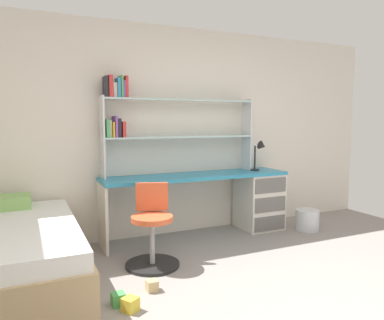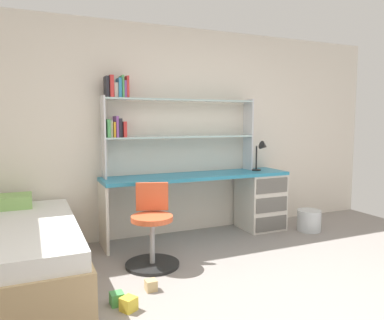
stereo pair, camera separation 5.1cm
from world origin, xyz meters
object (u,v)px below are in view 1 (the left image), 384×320
Objects in this scene: bookshelf_hutch at (158,118)px; waste_bin at (307,220)px; toy_block_yellow_3 at (130,304)px; desk_lamp at (261,151)px; desk at (242,197)px; toy_block_green_0 at (118,299)px; swivel_chair at (152,234)px; bed_platform at (1,259)px; toy_block_natural_2 at (152,286)px.

waste_bin is (1.83, -0.49, -1.29)m from bookshelf_hutch.
waste_bin is at bearing -15.10° from bookshelf_hutch.
desk_lamp is at bearing 33.42° from toy_block_yellow_3.
toy_block_green_0 is (-1.90, -1.28, -0.39)m from desk.
desk is at bearing 37.36° from toy_block_yellow_3.
bed_platform is at bearing -178.60° from swivel_chair.
waste_bin is 2.91× the size of toy_block_yellow_3.
toy_block_green_0 reaches higher than toy_block_natural_2.
bookshelf_hutch is 1.40m from desk_lamp.
swivel_chair reaches higher than toy_block_natural_2.
swivel_chair reaches higher than bed_platform.
bed_platform is at bearing 139.61° from toy_block_yellow_3.
desk reaches higher than bed_platform.
toy_block_yellow_3 is at bearing -158.04° from waste_bin.
desk is at bearing 24.13° from swivel_chair.
toy_block_natural_2 is at bearing -161.16° from waste_bin.
waste_bin is 3.07× the size of toy_block_green_0.
bookshelf_hutch reaches higher than toy_block_green_0.
waste_bin is at bearing 19.23° from toy_block_green_0.
bed_platform reaches higher than toy_block_yellow_3.
desk is 23.54× the size of toy_block_green_0.
desk_lamp is 2.69m from toy_block_yellow_3.
desk reaches higher than toy_block_natural_2.
desk is 7.67× the size of waste_bin.
desk is 2.34m from toy_block_yellow_3.
toy_block_green_0 is 0.95× the size of toy_block_yellow_3.
desk is 0.63m from desk_lamp.
swivel_chair is 0.86m from toy_block_green_0.
bookshelf_hutch is 4.90× the size of desk_lamp.
toy_block_green_0 is (-0.49, -0.65, -0.26)m from swivel_chair.
swivel_chair is 2.19m from waste_bin.
bookshelf_hutch is at bearing 63.50° from toy_block_yellow_3.
bookshelf_hutch is 6.30× the size of waste_bin.
toy_block_natural_2 is at bearing -143.94° from desk.
desk reaches higher than waste_bin.
swivel_chair is at bearing -155.87° from desk.
toy_block_yellow_3 is (0.87, -0.74, -0.22)m from bed_platform.
toy_block_natural_2 is at bearing -148.39° from desk_lamp.
bed_platform is (-2.70, -0.66, -0.16)m from desk.
desk is 1.22× the size of bookshelf_hutch.
swivel_chair reaches higher than toy_block_yellow_3.
toy_block_natural_2 is (-0.52, -1.29, -1.38)m from bookshelf_hutch.
toy_block_yellow_3 is at bearing -116.50° from bookshelf_hutch.
waste_bin reaches higher than toy_block_green_0.
waste_bin reaches higher than toy_block_yellow_3.
toy_block_green_0 is 0.34m from toy_block_natural_2.
waste_bin is at bearing 5.08° from bed_platform.
waste_bin is (3.46, 0.31, -0.14)m from bed_platform.
desk is 2.79m from bed_platform.
desk_lamp is 3.12m from bed_platform.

